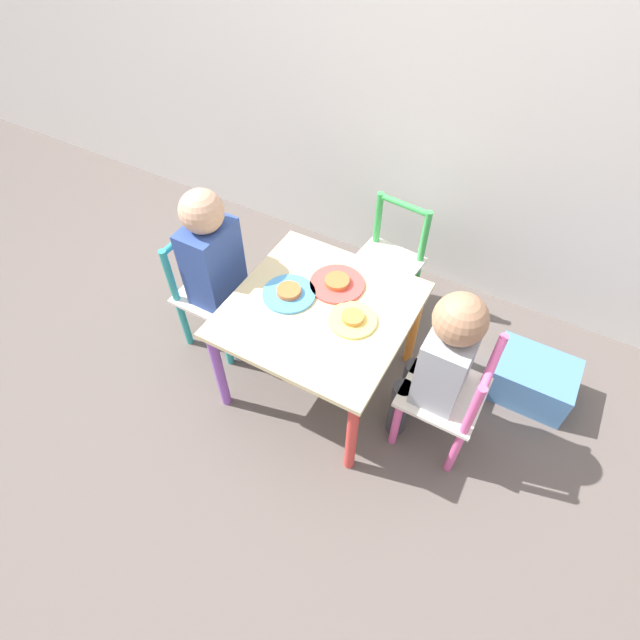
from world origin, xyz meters
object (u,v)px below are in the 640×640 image
object	(u,v)px
plate_left	(289,293)
child_left	(217,263)
chair_teal	(212,292)
chair_pink	(449,398)
kids_table	(320,319)
child_right	(441,360)
storage_bin	(531,379)
plate_back	(337,283)
plate_right	(353,319)
chair_green	(387,264)

from	to	relation	value
plate_left	child_left	bearing A→B (deg)	179.58
chair_teal	chair_pink	xyz separation A→B (m)	(0.98, -0.00, 0.00)
kids_table	child_right	bearing A→B (deg)	-0.28
plate_left	storage_bin	size ratio (longest dim) A/B	0.61
chair_teal	storage_bin	bearing A→B (deg)	-74.14
plate_left	plate_back	size ratio (longest dim) A/B	0.96
kids_table	plate_left	size ratio (longest dim) A/B	3.23
chair_teal	plate_back	world-z (taller)	chair_teal
child_right	plate_left	xyz separation A→B (m)	(-0.55, 0.00, 0.02)
child_right	plate_back	distance (m)	0.45
plate_right	plate_back	bearing A→B (deg)	135.00
child_left	plate_right	size ratio (longest dim) A/B	4.58
storage_bin	child_right	bearing A→B (deg)	-130.94
kids_table	child_right	distance (m)	0.43
plate_right	storage_bin	xyz separation A→B (m)	(0.61, 0.34, -0.35)
kids_table	storage_bin	world-z (taller)	kids_table
plate_right	storage_bin	distance (m)	0.78
child_right	chair_teal	bearing A→B (deg)	-90.01
chair_green	plate_left	bearing A→B (deg)	-103.56
child_right	plate_right	xyz separation A→B (m)	(-0.31, 0.00, 0.02)
child_left	plate_back	size ratio (longest dim) A/B	3.82
plate_back	storage_bin	world-z (taller)	plate_back
plate_right	plate_back	size ratio (longest dim) A/B	0.83
kids_table	plate_right	bearing A→B (deg)	0.00
child_left	plate_right	bearing A→B (deg)	-89.93
storage_bin	plate_back	bearing A→B (deg)	-163.18
chair_green	plate_back	distance (m)	0.41
chair_green	child_left	world-z (taller)	child_left
kids_table	plate_left	bearing A→B (deg)	180.00
chair_pink	plate_back	size ratio (longest dim) A/B	2.65
kids_table	chair_pink	size ratio (longest dim) A/B	1.17
plate_left	plate_back	world-z (taller)	same
child_left	chair_teal	bearing A→B (deg)	90.00
plate_right	plate_back	distance (m)	0.17
chair_pink	chair_green	xyz separation A→B (m)	(-0.44, 0.49, 0.00)
kids_table	plate_right	world-z (taller)	plate_right
chair_green	child_right	world-z (taller)	child_right
chair_pink	child_left	world-z (taller)	child_left
plate_right	chair_green	bearing A→B (deg)	98.66
chair_pink	kids_table	bearing A→B (deg)	-90.00
child_right	plate_left	world-z (taller)	child_right
chair_green	plate_right	distance (m)	0.53
child_right	storage_bin	distance (m)	0.56
chair_pink	child_left	size ratio (longest dim) A/B	0.69
chair_pink	plate_back	world-z (taller)	chair_pink
chair_pink	child_left	bearing A→B (deg)	-90.01
chair_teal	storage_bin	size ratio (longest dim) A/B	1.70
plate_left	plate_right	distance (m)	0.24
plate_right	chair_pink	bearing A→B (deg)	-0.37
plate_right	kids_table	bearing A→B (deg)	180.00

